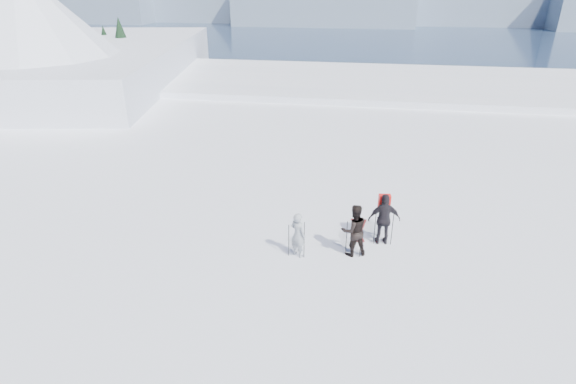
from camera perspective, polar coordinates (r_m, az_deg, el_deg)
name	(u,v)px	position (r m, az deg, el deg)	size (l,w,h in m)	color
lake_basin	(351,153)	(43.14, 8.00, 4.97)	(820.00, 820.00, 71.62)	white
near_ridge	(84,111)	(49.72, -24.47, 9.35)	(31.37, 35.68, 25.62)	white
skier_grey	(298,235)	(14.80, 1.26, -5.46)	(0.58, 0.38, 1.59)	gray
skier_dark	(354,230)	(14.97, 8.37, -4.83)	(0.89, 0.69, 1.83)	black
skier_pack	(384,219)	(15.76, 12.11, -3.42)	(1.10, 0.46, 1.88)	black
backpack	(386,183)	(15.43, 12.38, 1.09)	(0.40, 0.23, 0.62)	red
ski_poles	(345,236)	(15.19, 7.30, -5.54)	(3.42, 1.33, 1.35)	black
skis_loose	(359,230)	(16.82, 9.05, -4.79)	(0.60, 1.69, 0.03)	black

